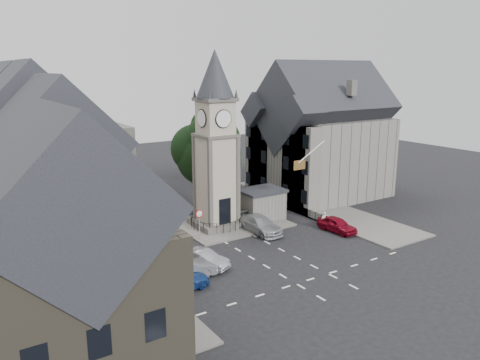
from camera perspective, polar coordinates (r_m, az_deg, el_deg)
ground at (r=38.26m, az=3.28°, el=-8.97°), size 120.00×120.00×0.00m
pavement_west at (r=38.31m, az=-17.85°, el=-9.49°), size 6.00×30.00×0.14m
pavement_east at (r=51.29m, az=8.81°, el=-3.15°), size 6.00×26.00×0.14m
central_island at (r=45.23m, az=-1.21°, el=-5.25°), size 10.00×8.00×0.16m
road_markings at (r=34.38m, az=8.83°, el=-11.80°), size 20.00×8.00×0.01m
clock_tower at (r=42.56m, az=-2.97°, el=4.70°), size 4.86×4.86×16.25m
stone_shelter at (r=46.14m, az=2.60°, el=-2.97°), size 4.30×3.30×3.08m
town_tree at (r=48.01m, az=-3.90°, el=4.30°), size 7.20×7.20×10.80m
warning_sign_post at (r=40.28m, az=-4.98°, el=-4.76°), size 0.70×0.19×2.85m
terrace_pink at (r=45.46m, az=-25.50°, el=2.00°), size 8.10×7.60×12.80m
terrace_cream at (r=37.68m, az=-23.77°, el=0.04°), size 8.10×7.60×12.80m
terrace_tudor at (r=30.14m, az=-21.09°, el=-3.64°), size 8.10×7.60×12.00m
building_sw_stone at (r=21.87m, az=-19.59°, el=-12.34°), size 8.60×7.60×10.40m
backdrop_west at (r=58.10m, az=-23.53°, el=1.83°), size 20.00×10.00×8.00m
east_building at (r=54.47m, az=9.77°, el=4.47°), size 14.40×11.40×12.60m
east_boundary_wall at (r=50.91m, az=4.97°, el=-2.72°), size 0.40×16.00×0.90m
flagpole at (r=44.20m, az=8.71°, el=3.42°), size 3.68×0.10×2.74m
car_west_blue at (r=32.20m, az=-7.45°, el=-12.16°), size 4.32×1.98×1.44m
car_west_silver at (r=33.85m, az=-6.91°, el=-10.72°), size 4.82×2.04×1.55m
car_west_grey at (r=40.14m, az=-17.31°, el=-7.49°), size 5.10×3.43×1.30m
car_island_silver at (r=35.67m, az=-4.43°, el=-9.56°), size 3.02×4.20×1.32m
car_island_east at (r=42.78m, az=2.42°, el=-5.41°), size 2.25×5.26×1.51m
car_east_red at (r=43.81m, az=11.74°, el=-5.34°), size 1.85×4.07×1.36m
pedestrian at (r=44.27m, az=10.15°, el=-4.86°), size 0.64×0.45×1.66m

